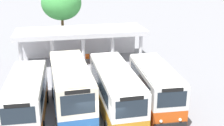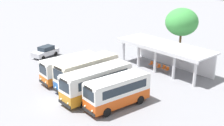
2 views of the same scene
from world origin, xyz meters
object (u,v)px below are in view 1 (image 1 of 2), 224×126
at_px(city_bus_second_in_row, 71,87).
at_px(city_bus_middle_cream, 115,89).
at_px(waiting_chair_middle_seat, 81,58).
at_px(waiting_chair_fifth_seat, 94,57).
at_px(waiting_chair_end_by_column, 67,59).
at_px(waiting_chair_fourth_seat, 87,57).
at_px(waiting_chair_second_from_end, 74,58).
at_px(city_bus_fourth_amber, 155,85).
at_px(city_bus_nearest_orange, 27,96).

distance_m(city_bus_second_in_row, city_bus_middle_cream, 3.01).
relative_size(waiting_chair_middle_seat, waiting_chair_fifth_seat, 1.00).
distance_m(waiting_chair_end_by_column, waiting_chair_fourth_seat, 2.12).
xyz_separation_m(city_bus_second_in_row, city_bus_middle_cream, (2.90, -0.82, -0.08)).
relative_size(waiting_chair_end_by_column, waiting_chair_fourth_seat, 1.00).
bearing_deg(waiting_chair_fourth_seat, waiting_chair_second_from_end, -179.12).
bearing_deg(waiting_chair_end_by_column, city_bus_fourth_amber, -63.42).
height_order(city_bus_middle_cream, waiting_chair_end_by_column, city_bus_middle_cream).
bearing_deg(city_bus_middle_cream, city_bus_nearest_orange, 175.70).
xyz_separation_m(waiting_chair_second_from_end, waiting_chair_fifth_seat, (2.11, -0.12, 0.00)).
bearing_deg(waiting_chair_fifth_seat, waiting_chair_middle_seat, -179.77).
bearing_deg(waiting_chair_second_from_end, waiting_chair_fifth_seat, -3.34).
relative_size(city_bus_middle_cream, waiting_chair_fifth_seat, 9.43).
bearing_deg(waiting_chair_end_by_column, waiting_chair_middle_seat, -3.12).
height_order(waiting_chair_end_by_column, waiting_chair_fourth_seat, same).
relative_size(city_bus_second_in_row, waiting_chair_middle_seat, 8.97).
relative_size(waiting_chair_second_from_end, waiting_chair_fifth_seat, 1.00).
distance_m(city_bus_second_in_row, city_bus_fourth_amber, 5.83).
bearing_deg(city_bus_middle_cream, waiting_chair_fifth_seat, 88.93).
height_order(city_bus_nearest_orange, waiting_chair_second_from_end, city_bus_nearest_orange).
xyz_separation_m(city_bus_fourth_amber, waiting_chair_middle_seat, (-4.10, 10.94, -1.17)).
distance_m(city_bus_nearest_orange, waiting_chair_second_from_end, 11.63).
xyz_separation_m(waiting_chair_middle_seat, waiting_chair_fifth_seat, (1.41, 0.01, 0.00)).
height_order(city_bus_second_in_row, city_bus_fourth_amber, city_bus_second_in_row).
xyz_separation_m(city_bus_second_in_row, waiting_chair_end_by_column, (0.29, 10.47, -1.34)).
distance_m(city_bus_middle_cream, waiting_chair_fourth_seat, 11.44).
height_order(city_bus_nearest_orange, city_bus_second_in_row, city_bus_second_in_row).
relative_size(city_bus_nearest_orange, city_bus_fourth_amber, 1.04).
relative_size(waiting_chair_second_from_end, waiting_chair_fourth_seat, 1.00).
relative_size(waiting_chair_middle_seat, waiting_chair_fourth_seat, 1.00).
relative_size(waiting_chair_end_by_column, waiting_chair_middle_seat, 1.00).
distance_m(waiting_chair_second_from_end, waiting_chair_fourth_seat, 1.41).
bearing_deg(waiting_chair_end_by_column, city_bus_nearest_orange, -106.40).
xyz_separation_m(city_bus_middle_cream, waiting_chair_end_by_column, (-2.61, 11.29, -1.26)).
distance_m(city_bus_nearest_orange, waiting_chair_middle_seat, 11.77).
xyz_separation_m(city_bus_nearest_orange, waiting_chair_fifth_seat, (6.01, 10.78, -1.12)).
distance_m(waiting_chair_second_from_end, waiting_chair_fifth_seat, 2.12).
relative_size(city_bus_nearest_orange, waiting_chair_fourth_seat, 8.39).
relative_size(city_bus_fourth_amber, waiting_chair_fifth_seat, 8.07).
xyz_separation_m(city_bus_nearest_orange, city_bus_second_in_row, (2.90, 0.38, 0.22)).
bearing_deg(waiting_chair_second_from_end, city_bus_second_in_row, -95.41).
relative_size(city_bus_fourth_amber, waiting_chair_end_by_column, 8.07).
bearing_deg(city_bus_middle_cream, waiting_chair_end_by_column, 103.02).
bearing_deg(waiting_chair_second_from_end, city_bus_nearest_orange, -109.68).
relative_size(city_bus_fourth_amber, waiting_chair_fourth_seat, 8.07).
distance_m(city_bus_middle_cream, waiting_chair_end_by_column, 11.65).
relative_size(city_bus_middle_cream, waiting_chair_end_by_column, 9.43).
bearing_deg(city_bus_middle_cream, waiting_chair_fourth_seat, 92.49).
distance_m(city_bus_middle_cream, waiting_chair_middle_seat, 11.34).
xyz_separation_m(city_bus_second_in_row, waiting_chair_second_from_end, (1.00, 10.52, -1.34)).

